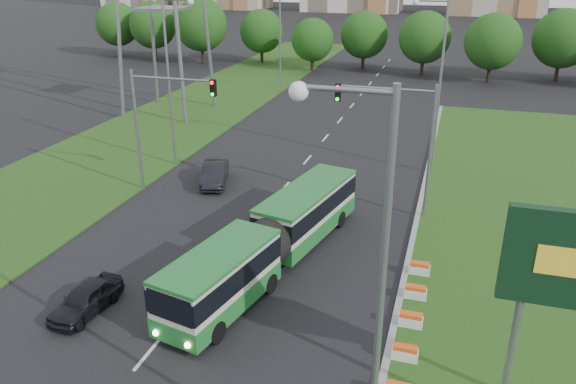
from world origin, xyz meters
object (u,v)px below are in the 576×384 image
(car_left_far, at_px, (215,174))
(articulated_bus, at_px, (270,239))
(pedestrian, at_px, (170,294))
(traffic_mast_median, at_px, (403,129))
(traffic_mast_left, at_px, (158,113))
(car_left_near, at_px, (86,299))
(shopping_trolley, at_px, (168,328))

(car_left_far, bearing_deg, articulated_bus, -70.34)
(articulated_bus, relative_size, pedestrian, 9.59)
(traffic_mast_median, distance_m, pedestrian, 16.14)
(traffic_mast_left, xyz_separation_m, car_left_near, (3.38, -13.27, -4.70))
(traffic_mast_left, height_order, car_left_far, traffic_mast_left)
(traffic_mast_median, xyz_separation_m, pedestrian, (-8.34, -13.05, -4.55))
(car_left_far, distance_m, pedestrian, 15.01)
(car_left_far, distance_m, shopping_trolley, 16.84)
(car_left_far, relative_size, shopping_trolley, 6.97)
(articulated_bus, relative_size, car_left_near, 4.05)
(traffic_mast_left, distance_m, pedestrian, 14.57)
(traffic_mast_median, height_order, pedestrian, traffic_mast_median)
(articulated_bus, xyz_separation_m, pedestrian, (-2.98, -4.86, -0.75))
(shopping_trolley, bearing_deg, car_left_near, 173.79)
(pedestrian, height_order, shopping_trolley, pedestrian)
(car_left_near, distance_m, shopping_trolley, 4.22)
(pedestrian, relative_size, shopping_trolley, 2.51)
(traffic_mast_left, bearing_deg, car_left_far, 42.46)
(car_left_far, xyz_separation_m, pedestrian, (4.25, -14.40, 0.07))
(articulated_bus, relative_size, shopping_trolley, 24.05)
(traffic_mast_median, height_order, car_left_far, traffic_mast_median)
(traffic_mast_median, relative_size, pedestrian, 4.98)
(traffic_mast_median, relative_size, articulated_bus, 0.52)
(traffic_mast_left, distance_m, shopping_trolley, 16.46)
(car_left_near, xyz_separation_m, car_left_far, (-0.81, 15.63, 0.09))
(articulated_bus, bearing_deg, car_left_near, -124.45)
(traffic_mast_left, xyz_separation_m, pedestrian, (6.82, -12.05, -4.55))
(pedestrian, bearing_deg, car_left_near, 127.71)
(shopping_trolley, bearing_deg, car_left_far, 107.17)
(traffic_mast_median, xyz_separation_m, articulated_bus, (-5.36, -8.19, -3.80))
(traffic_mast_median, xyz_separation_m, car_left_near, (-11.77, -14.27, -4.70))
(car_left_near, height_order, car_left_far, car_left_far)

